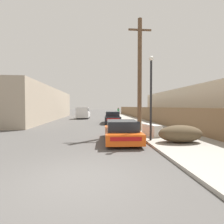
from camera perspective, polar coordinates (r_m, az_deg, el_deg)
The scene contains 13 objects.
ground_plane at distance 5.22m, azimuth -10.68°, elevation -21.03°, with size 220.00×220.00×0.00m, color #4F4C49.
sidewalk_curb at distance 28.76m, azimuth 4.73°, elevation -2.10°, with size 4.20×63.00×0.12m, color #9E998E.
discarded_fridge at distance 11.74m, azimuth 12.83°, elevation -5.77°, with size 0.97×1.67×0.75m.
parked_sports_car_red at distance 10.15m, azimuth 3.12°, elevation -6.42°, with size 2.05×4.36×1.24m.
car_parked_mid at distance 21.12m, azimuth 0.08°, elevation -1.88°, with size 2.03×4.79×1.41m.
pickup_truck at distance 29.67m, azimuth -9.41°, elevation -0.29°, with size 2.06×5.24×1.91m.
utility_pole at distance 14.15m, azimuth 9.02°, elevation 12.20°, with size 1.80×0.33×8.73m.
street_lamp at distance 10.05m, azimuth 12.60°, elevation 6.47°, with size 0.26×0.26×4.70m.
brush_pile at distance 10.02m, azimuth 21.42°, elevation -6.62°, with size 2.37×1.28×0.91m.
wooden_fence at distance 27.76m, azimuth 9.18°, elevation -0.26°, with size 0.08×43.12×1.81m, color brown.
building_left_block at distance 29.22m, azimuth -24.11°, elevation 2.28°, with size 7.00×24.33×4.67m, color tan.
building_right_house at distance 20.47m, azimuth 28.91°, elevation 1.40°, with size 6.00×22.95×3.91m, color beige.
pedestrian at distance 32.31m, azimuth 2.06°, elevation 0.00°, with size 0.34×0.34×1.71m.
Camera 1 is at (0.50, -4.79, 2.03)m, focal length 28.00 mm.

